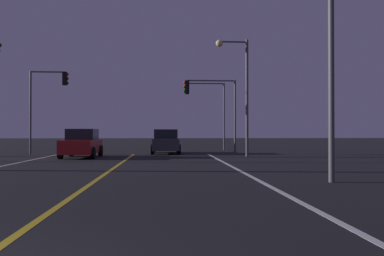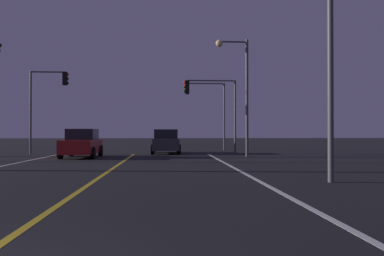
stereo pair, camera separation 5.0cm
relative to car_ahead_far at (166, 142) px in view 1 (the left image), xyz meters
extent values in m
cube|color=silver|center=(2.89, -16.38, -0.82)|extent=(0.16, 30.74, 0.01)
cube|color=gold|center=(-2.17, -16.38, -0.82)|extent=(0.16, 30.74, 0.01)
cylinder|color=black|center=(-0.90, 1.41, -0.48)|extent=(0.22, 0.68, 0.68)
cylinder|color=black|center=(0.90, 1.41, -0.48)|extent=(0.22, 0.68, 0.68)
cylinder|color=black|center=(-0.90, -1.29, -0.48)|extent=(0.22, 0.68, 0.68)
cylinder|color=black|center=(0.90, -1.29, -0.48)|extent=(0.22, 0.68, 0.68)
cube|color=#38383D|center=(0.00, 0.06, -0.16)|extent=(1.80, 4.30, 0.80)
cube|color=black|center=(0.00, -0.19, 0.56)|extent=(1.60, 2.10, 0.64)
cube|color=red|center=(-0.60, -2.04, -0.06)|extent=(0.24, 0.08, 0.16)
cube|color=red|center=(0.60, -2.04, -0.06)|extent=(0.24, 0.08, 0.16)
cylinder|color=black|center=(-4.09, -5.69, -0.48)|extent=(0.22, 0.68, 0.68)
cylinder|color=black|center=(-5.89, -5.69, -0.48)|extent=(0.22, 0.68, 0.68)
cylinder|color=black|center=(-4.09, -2.99, -0.48)|extent=(0.22, 0.68, 0.68)
cylinder|color=black|center=(-5.89, -2.99, -0.48)|extent=(0.22, 0.68, 0.68)
cube|color=maroon|center=(-4.99, -4.34, -0.16)|extent=(1.80, 4.30, 0.80)
cube|color=black|center=(-4.99, -4.09, 0.56)|extent=(1.60, 2.10, 0.64)
cube|color=red|center=(-4.39, -2.24, -0.06)|extent=(0.24, 0.08, 0.16)
cube|color=red|center=(-5.59, -2.24, -0.06)|extent=(0.24, 0.08, 0.16)
cylinder|color=#4C4C51|center=(4.85, -0.51, 1.76)|extent=(0.14, 0.14, 5.17)
cylinder|color=#4C4C51|center=(3.17, -0.51, 4.30)|extent=(3.37, 0.10, 0.10)
cube|color=black|center=(1.49, -0.51, 3.85)|extent=(0.28, 0.36, 0.90)
sphere|color=red|center=(1.33, -0.51, 4.15)|extent=(0.20, 0.20, 0.20)
sphere|color=#3C2706|center=(1.33, -0.51, 3.85)|extent=(0.20, 0.20, 0.20)
sphere|color=#063816|center=(1.33, -0.51, 3.55)|extent=(0.20, 0.20, 0.20)
cylinder|color=#4C4C51|center=(-9.20, -0.51, 2.02)|extent=(0.14, 0.14, 5.68)
cylinder|color=#4C4C51|center=(-8.05, -0.51, 4.81)|extent=(2.30, 0.10, 0.10)
cube|color=black|center=(-6.90, -0.51, 4.36)|extent=(0.28, 0.36, 0.90)
sphere|color=red|center=(-6.74, -0.51, 4.66)|extent=(0.20, 0.20, 0.20)
sphere|color=#3C2706|center=(-6.74, -0.51, 4.36)|extent=(0.20, 0.20, 0.20)
sphere|color=#063816|center=(-6.74, -0.51, 4.06)|extent=(0.20, 0.20, 0.20)
cylinder|color=#4C4C51|center=(4.85, 4.99, 1.99)|extent=(0.14, 0.14, 5.62)
cylinder|color=#4C4C51|center=(3.31, 4.99, 4.75)|extent=(3.08, 0.10, 0.10)
cube|color=black|center=(1.77, 4.99, 4.30)|extent=(0.28, 0.36, 0.90)
sphere|color=red|center=(1.61, 4.99, 4.60)|extent=(0.20, 0.20, 0.20)
sphere|color=#3C2706|center=(1.61, 4.99, 4.30)|extent=(0.20, 0.20, 0.20)
sphere|color=#063816|center=(1.61, 4.99, 4.00)|extent=(0.20, 0.20, 0.20)
cylinder|color=#4C4C51|center=(4.99, -17.06, 2.91)|extent=(0.18, 0.18, 7.47)
cylinder|color=#4C4C51|center=(4.99, -4.12, 2.78)|extent=(0.18, 0.18, 7.21)
cylinder|color=#4C4C51|center=(4.13, -4.12, 6.24)|extent=(1.72, 0.10, 0.10)
sphere|color=#F9D88C|center=(3.27, -4.12, 6.14)|extent=(0.44, 0.44, 0.44)
camera|label=1|loc=(0.00, -29.18, 0.69)|focal=38.58mm
camera|label=2|loc=(0.05, -29.18, 0.69)|focal=38.58mm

